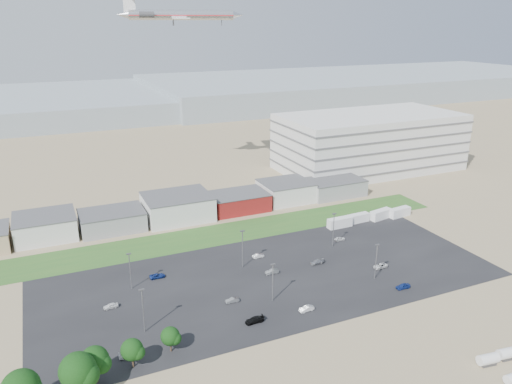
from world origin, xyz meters
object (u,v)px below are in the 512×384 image
airliner (182,15)px  parked_car_2 (403,286)px  parked_car_0 (380,266)px  parked_car_7 (272,272)px  parked_car_4 (232,300)px  parked_car_11 (258,256)px  storage_tank_nw (488,359)px  parked_car_8 (340,239)px  parked_car_12 (317,262)px  parked_car_3 (255,320)px  parked_car_10 (129,354)px  parked_car_13 (306,309)px  parked_car_5 (111,306)px  box_trailer_a (340,223)px  parked_car_9 (157,276)px

airliner → parked_car_2: airliner is taller
parked_car_0 → parked_car_7: 29.99m
parked_car_4 → parked_car_7: size_ratio=0.89×
parked_car_0 → parked_car_11: parked_car_0 is taller
parked_car_7 → parked_car_2: bearing=52.6°
storage_tank_nw → parked_car_8: 61.96m
airliner → parked_car_7: bearing=-80.4°
parked_car_12 → parked_car_3: bearing=-58.1°
parked_car_2 → parked_car_10: 68.39m
parked_car_8 → parked_car_11: 27.82m
parked_car_13 → parked_car_5: bearing=-120.0°
parked_car_7 → parked_car_5: bearing=-90.4°
parked_car_2 → airliner: bearing=-164.7°
parked_car_0 → parked_car_11: (-27.99, 19.27, -0.02)m
parked_car_7 → box_trailer_a: bearing=120.0°
airliner → parked_car_9: airliner is taller
box_trailer_a → parked_car_2: box_trailer_a is taller
storage_tank_nw → parked_car_5: storage_tank_nw is taller
storage_tank_nw → parked_car_11: storage_tank_nw is taller
parked_car_9 → parked_car_12: (42.55, -10.19, 0.03)m
parked_car_0 → box_trailer_a: bearing=165.5°
storage_tank_nw → parked_car_3: 48.13m
parked_car_0 → parked_car_12: parked_car_12 is taller
airliner → parked_car_3: bearing=-87.4°
parked_car_12 → parked_car_13: size_ratio=1.11×
storage_tank_nw → parked_car_4: bearing=131.9°
parked_car_4 → parked_car_3: bearing=11.4°
parked_car_7 → parked_car_12: bearing=90.0°
parked_car_5 → parked_car_7: bearing=86.0°
parked_car_10 → parked_car_4: bearing=-70.6°
parked_car_4 → parked_car_8: size_ratio=1.02×
parked_car_5 → box_trailer_a: bearing=100.6°
parked_car_7 → parked_car_9: parked_car_7 is taller
parked_car_0 → parked_car_10: 70.91m
parked_car_7 → parked_car_8: (28.42, 10.82, -0.06)m
parked_car_10 → parked_car_12: 58.88m
parked_car_0 → airliner: bearing=-168.0°
parked_car_12 → parked_car_13: parked_car_13 is taller
parked_car_8 → parked_car_12: bearing=131.0°
parked_car_4 → parked_car_7: bearing=124.2°
parked_car_8 → airliner: bearing=23.5°
parked_car_10 → box_trailer_a: bearing=-65.0°
parked_car_8 → parked_car_13: parked_car_13 is taller
parked_car_0 → parked_car_2: 11.57m
parked_car_10 → parked_car_13: parked_car_13 is taller
parked_car_11 → parked_car_0: bearing=-128.9°
parked_car_2 → box_trailer_a: bearing=172.0°
parked_car_2 → parked_car_9: parked_car_2 is taller
storage_tank_nw → parked_car_11: bearing=109.8°
parked_car_10 → parked_car_3: bearing=-91.0°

